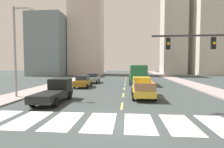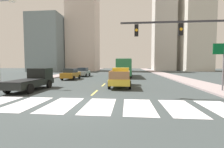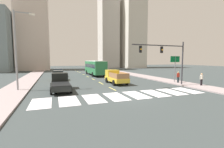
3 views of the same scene
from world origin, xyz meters
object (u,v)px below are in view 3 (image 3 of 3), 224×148
(traffic_signal_gantry, at_px, (168,55))
(pedestrian_walking, at_px, (178,76))
(pickup_dark, at_px, (60,83))
(city_bus, at_px, (95,67))
(sedan_mid, at_px, (59,73))
(streetlight_left, at_px, (17,47))
(sedan_near_right, at_px, (58,75))
(pickup_stakebed, at_px, (115,77))
(direction_sign_green, at_px, (175,63))
(pedestrian_waiting, at_px, (202,78))

(traffic_signal_gantry, relative_size, pedestrian_walking, 4.83)
(pickup_dark, xyz_separation_m, pedestrian_walking, (16.82, -0.49, 0.20))
(pickup_dark, height_order, pedestrian_walking, pickup_dark)
(city_bus, bearing_deg, pedestrian_walking, -64.13)
(city_bus, height_order, sedan_mid, city_bus)
(traffic_signal_gantry, bearing_deg, sedan_mid, 126.83)
(streetlight_left, bearing_deg, sedan_near_right, 62.41)
(pickup_stakebed, distance_m, traffic_signal_gantry, 8.12)
(sedan_near_right, bearing_deg, sedan_mid, 85.78)
(sedan_near_right, distance_m, direction_sign_green, 19.42)
(sedan_near_right, relative_size, pedestrian_waiting, 2.68)
(sedan_near_right, height_order, pedestrian_waiting, pedestrian_waiting)
(pickup_stakebed, height_order, sedan_near_right, pickup_stakebed)
(city_bus, xyz_separation_m, sedan_mid, (-7.92, -0.27, -1.09))
(direction_sign_green, height_order, streetlight_left, streetlight_left)
(pickup_stakebed, height_order, sedan_mid, pickup_stakebed)
(direction_sign_green, bearing_deg, city_bus, 118.51)
(pickup_stakebed, xyz_separation_m, pedestrian_waiting, (9.76, -6.65, 0.18))
(sedan_near_right, distance_m, traffic_signal_gantry, 18.27)
(sedan_near_right, relative_size, traffic_signal_gantry, 0.56)
(pedestrian_walking, bearing_deg, sedan_mid, 67.80)
(direction_sign_green, height_order, pedestrian_waiting, direction_sign_green)
(pickup_dark, bearing_deg, city_bus, 60.90)
(pickup_dark, height_order, direction_sign_green, direction_sign_green)
(direction_sign_green, bearing_deg, pickup_dark, -179.24)
(streetlight_left, distance_m, pedestrian_waiting, 23.08)
(pickup_stakebed, bearing_deg, sedan_mid, 120.94)
(pickup_dark, distance_m, city_bus, 18.06)
(pickup_stakebed, relative_size, pedestrian_walking, 3.17)
(pickup_dark, height_order, sedan_mid, pickup_dark)
(sedan_near_right, height_order, sedan_mid, same)
(pickup_dark, xyz_separation_m, streetlight_left, (-4.43, 1.30, 4.05))
(pickup_stakebed, height_order, pickup_dark, same)
(streetlight_left, bearing_deg, direction_sign_green, -2.91)
(pickup_dark, height_order, pedestrian_waiting, pickup_dark)
(traffic_signal_gantry, xyz_separation_m, pedestrian_waiting, (4.20, -1.67, -3.04))
(direction_sign_green, bearing_deg, pedestrian_waiting, -75.58)
(pickup_stakebed, bearing_deg, pickup_dark, -159.89)
(sedan_mid, height_order, direction_sign_green, direction_sign_green)
(pickup_stakebed, relative_size, direction_sign_green, 1.24)
(pickup_dark, relative_size, pedestrian_waiting, 3.17)
(sedan_near_right, height_order, pedestrian_walking, pedestrian_walking)
(traffic_signal_gantry, relative_size, pedestrian_waiting, 4.83)
(city_bus, relative_size, sedan_mid, 2.45)
(pedestrian_walking, bearing_deg, city_bus, 49.88)
(sedan_near_right, distance_m, pedestrian_waiting, 22.29)
(pickup_stakebed, distance_m, direction_sign_green, 9.42)
(pedestrian_waiting, relative_size, pedestrian_walking, 1.00)
(pickup_stakebed, xyz_separation_m, streetlight_left, (-12.44, -1.68, 4.03))
(pickup_dark, bearing_deg, pedestrian_walking, -3.82)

